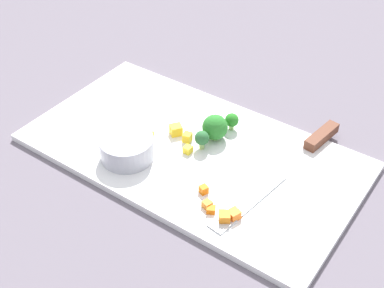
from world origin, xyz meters
The scene contains 16 objects.
ground_plane centered at (0.00, 0.00, 0.00)m, with size 4.00×4.00×0.00m, color slate.
cutting_board centered at (0.00, 0.00, 0.01)m, with size 0.56×0.30×0.01m, color white.
prep_bowl centered at (0.07, 0.08, 0.03)m, with size 0.09×0.09×0.04m, color #B0B3C0.
chef_knife centered at (-0.16, -0.08, 0.02)m, with size 0.07×0.32×0.02m.
carrot_dice_0 centered at (-0.07, 0.08, 0.02)m, with size 0.01×0.01×0.01m, color orange.
carrot_dice_1 centered at (-0.11, 0.10, 0.02)m, with size 0.01×0.01×0.01m, color orange.
carrot_dice_2 centered at (-0.14, 0.09, 0.02)m, with size 0.02×0.02×0.01m, color orange.
carrot_dice_3 centered at (-0.13, 0.11, 0.02)m, with size 0.02×0.02×0.02m, color orange.
carrot_dice_4 centered at (-0.10, 0.10, 0.02)m, with size 0.01×0.01×0.01m, color orange.
pepper_dice_0 centered at (0.07, 0.02, 0.02)m, with size 0.02×0.02×0.01m, color yellow.
pepper_dice_1 centered at (0.00, 0.01, 0.02)m, with size 0.01×0.01×0.01m, color yellow.
pepper_dice_2 centered at (0.02, -0.01, 0.02)m, with size 0.01×0.01×0.02m, color yellow.
pepper_dice_3 centered at (0.05, -0.02, 0.02)m, with size 0.02×0.02×0.02m, color yellow.
broccoli_floret_0 centered at (-0.01, -0.01, 0.03)m, with size 0.02×0.02×0.03m.
broccoli_floret_1 centered at (-0.03, -0.08, 0.03)m, with size 0.02×0.02×0.03m.
broccoli_floret_2 centered at (-0.02, -0.05, 0.03)m, with size 0.04×0.04×0.04m.
Camera 1 is at (-0.39, 0.55, 0.58)m, focal length 48.83 mm.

